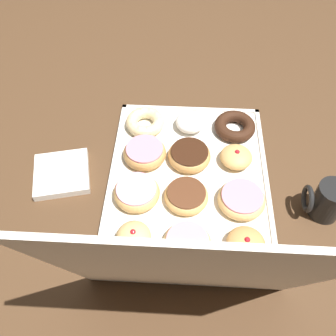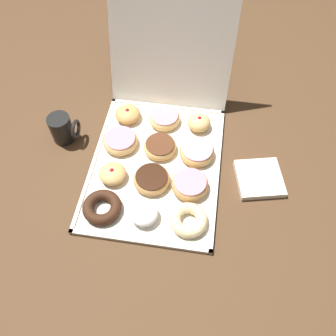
% 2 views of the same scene
% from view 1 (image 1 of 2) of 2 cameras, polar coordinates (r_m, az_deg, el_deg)
% --- Properties ---
extents(ground_plane, '(3.00, 3.00, 0.00)m').
position_cam_1_polar(ground_plane, '(0.99, 3.16, -2.08)').
color(ground_plane, '#4C331E').
extents(donut_box, '(0.42, 0.55, 0.01)m').
position_cam_1_polar(donut_box, '(0.98, 3.18, -1.90)').
color(donut_box, silver).
rests_on(donut_box, ground).
extents(box_lid_open, '(0.42, 0.15, 0.48)m').
position_cam_1_polar(box_lid_open, '(0.61, 3.51, -15.64)').
color(box_lid_open, silver).
rests_on(box_lid_open, ground).
extents(chocolate_cake_ring_donut_0, '(0.12, 0.12, 0.03)m').
position_cam_1_polar(chocolate_cake_ring_donut_0, '(1.10, 10.26, 6.33)').
color(chocolate_cake_ring_donut_0, '#381E11').
rests_on(chocolate_cake_ring_donut_0, donut_box).
extents(powdered_filled_donut_1, '(0.08, 0.08, 0.05)m').
position_cam_1_polar(powdered_filled_donut_1, '(1.09, 3.51, 7.09)').
color(powdered_filled_donut_1, white).
rests_on(powdered_filled_donut_1, donut_box).
extents(cruller_donut_2, '(0.11, 0.11, 0.04)m').
position_cam_1_polar(cruller_donut_2, '(1.09, -3.55, 7.11)').
color(cruller_donut_2, beige).
rests_on(cruller_donut_2, donut_box).
extents(jelly_filled_donut_3, '(0.09, 0.09, 0.05)m').
position_cam_1_polar(jelly_filled_donut_3, '(1.01, 10.46, 1.70)').
color(jelly_filled_donut_3, tan).
rests_on(jelly_filled_donut_3, donut_box).
extents(chocolate_frosted_donut_4, '(0.12, 0.12, 0.04)m').
position_cam_1_polar(chocolate_frosted_donut_4, '(1.00, 3.51, 1.97)').
color(chocolate_frosted_donut_4, tan).
rests_on(chocolate_frosted_donut_4, donut_box).
extents(pink_frosted_donut_5, '(0.12, 0.12, 0.04)m').
position_cam_1_polar(pink_frosted_donut_5, '(1.01, -3.60, 2.39)').
color(pink_frosted_donut_5, tan).
rests_on(pink_frosted_donut_5, donut_box).
extents(pink_frosted_donut_6, '(0.12, 0.12, 0.04)m').
position_cam_1_polar(pink_frosted_donut_6, '(0.94, 11.26, -4.76)').
color(pink_frosted_donut_6, '#E5B770').
rests_on(pink_frosted_donut_6, donut_box).
extents(chocolate_frosted_donut_7, '(0.11, 0.11, 0.04)m').
position_cam_1_polar(chocolate_frosted_donut_7, '(0.93, 2.84, -4.31)').
color(chocolate_frosted_donut_7, tan).
rests_on(chocolate_frosted_donut_7, donut_box).
extents(pink_frosted_donut_8, '(0.12, 0.12, 0.04)m').
position_cam_1_polar(pink_frosted_donut_8, '(0.93, -4.86, -3.74)').
color(pink_frosted_donut_8, tan).
rests_on(pink_frosted_donut_8, donut_box).
extents(jelly_filled_donut_9, '(0.09, 0.09, 0.05)m').
position_cam_1_polar(jelly_filled_donut_9, '(0.87, 11.90, -11.37)').
color(jelly_filled_donut_9, tan).
rests_on(jelly_filled_donut_9, donut_box).
extents(pink_frosted_donut_10, '(0.11, 0.11, 0.04)m').
position_cam_1_polar(pink_frosted_donut_10, '(0.86, 2.72, -11.48)').
color(pink_frosted_donut_10, '#E5B770').
rests_on(pink_frosted_donut_10, donut_box).
extents(jelly_filled_donut_11, '(0.08, 0.08, 0.05)m').
position_cam_1_polar(jelly_filled_donut_11, '(0.86, -5.31, -10.50)').
color(jelly_filled_donut_11, '#E5B770').
rests_on(jelly_filled_donut_11, donut_box).
extents(coffee_mug, '(0.10, 0.08, 0.10)m').
position_cam_1_polar(coffee_mug, '(0.97, 23.35, -4.59)').
color(coffee_mug, black).
rests_on(coffee_mug, ground).
extents(napkin_stack, '(0.17, 0.17, 0.02)m').
position_cam_1_polar(napkin_stack, '(1.03, -16.12, -1.05)').
color(napkin_stack, white).
rests_on(napkin_stack, ground).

